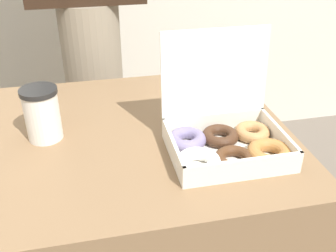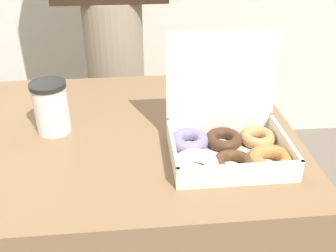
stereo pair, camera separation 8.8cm
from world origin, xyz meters
TOP-DOWN VIEW (x-y plane):
  - table at (0.00, 0.00)m, footprint 1.02×0.73m
  - donut_box at (0.30, -0.14)m, footprint 0.31×0.25m
  - coffee_cup at (-0.12, 0.02)m, footprint 0.09×0.09m
  - person_customer at (0.02, 0.64)m, footprint 0.43×0.23m

SIDE VIEW (x-z plane):
  - table at x=0.00m, z-range 0.00..0.76m
  - donut_box at x=0.30m, z-range 0.66..0.93m
  - coffee_cup at x=-0.12m, z-range 0.76..0.90m
  - person_customer at x=0.02m, z-range 0.06..1.83m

